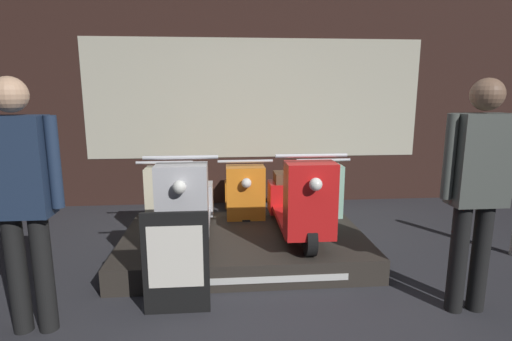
{
  "coord_description": "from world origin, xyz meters",
  "views": [
    {
      "loc": [
        -0.49,
        -2.63,
        1.67
      ],
      "look_at": [
        -0.11,
        1.78,
        0.78
      ],
      "focal_mm": 28.0,
      "sensor_mm": 36.0,
      "label": 1
    }
  ],
  "objects_px": {
    "person_left_browsing": "(20,189)",
    "price_sign_board": "(176,263)",
    "scooter_backrow_1": "(243,197)",
    "scooter_display_left": "(188,204)",
    "scooter_backrow_2": "(312,195)",
    "scooter_display_right": "(299,201)",
    "scooter_backrow_0": "(172,198)",
    "person_right_browsing": "(478,180)"
  },
  "relations": [
    {
      "from": "person_left_browsing",
      "to": "price_sign_board",
      "type": "height_order",
      "value": "person_left_browsing"
    },
    {
      "from": "scooter_backrow_1",
      "to": "price_sign_board",
      "type": "height_order",
      "value": "scooter_backrow_1"
    },
    {
      "from": "scooter_display_left",
      "to": "scooter_backrow_2",
      "type": "xyz_separation_m",
      "value": [
        1.49,
        1.09,
        -0.23
      ]
    },
    {
      "from": "price_sign_board",
      "to": "scooter_display_right",
      "type": "bearing_deg",
      "value": 41.17
    },
    {
      "from": "scooter_display_right",
      "to": "scooter_backrow_2",
      "type": "relative_size",
      "value": 1.0
    },
    {
      "from": "scooter_display_left",
      "to": "person_left_browsing",
      "type": "height_order",
      "value": "person_left_browsing"
    },
    {
      "from": "scooter_backrow_0",
      "to": "price_sign_board",
      "type": "distance_m",
      "value": 2.08
    },
    {
      "from": "scooter_backrow_0",
      "to": "person_right_browsing",
      "type": "relative_size",
      "value": 0.88
    },
    {
      "from": "person_left_browsing",
      "to": "price_sign_board",
      "type": "bearing_deg",
      "value": 8.2
    },
    {
      "from": "scooter_display_right",
      "to": "scooter_backrow_2",
      "type": "height_order",
      "value": "scooter_display_right"
    },
    {
      "from": "scooter_backrow_0",
      "to": "person_left_browsing",
      "type": "bearing_deg",
      "value": -107.61
    },
    {
      "from": "scooter_display_right",
      "to": "person_right_browsing",
      "type": "distance_m",
      "value": 1.63
    },
    {
      "from": "scooter_display_left",
      "to": "scooter_backrow_0",
      "type": "bearing_deg",
      "value": 105.01
    },
    {
      "from": "scooter_display_left",
      "to": "scooter_display_right",
      "type": "relative_size",
      "value": 1.0
    },
    {
      "from": "scooter_display_right",
      "to": "person_left_browsing",
      "type": "bearing_deg",
      "value": -151.93
    },
    {
      "from": "scooter_display_left",
      "to": "person_right_browsing",
      "type": "relative_size",
      "value": 0.88
    },
    {
      "from": "scooter_display_right",
      "to": "person_right_browsing",
      "type": "relative_size",
      "value": 0.88
    },
    {
      "from": "scooter_backrow_0",
      "to": "scooter_backrow_2",
      "type": "bearing_deg",
      "value": 0.0
    },
    {
      "from": "scooter_display_left",
      "to": "price_sign_board",
      "type": "bearing_deg",
      "value": -90.91
    },
    {
      "from": "scooter_backrow_1",
      "to": "scooter_display_right",
      "type": "bearing_deg",
      "value": -65.33
    },
    {
      "from": "person_right_browsing",
      "to": "scooter_backrow_2",
      "type": "bearing_deg",
      "value": 107.8
    },
    {
      "from": "scooter_display_left",
      "to": "scooter_backrow_2",
      "type": "distance_m",
      "value": 1.86
    },
    {
      "from": "scooter_backrow_0",
      "to": "person_left_browsing",
      "type": "distance_m",
      "value": 2.41
    },
    {
      "from": "scooter_backrow_1",
      "to": "person_left_browsing",
      "type": "relative_size",
      "value": 0.88
    },
    {
      "from": "scooter_display_left",
      "to": "price_sign_board",
      "type": "height_order",
      "value": "scooter_display_left"
    },
    {
      "from": "scooter_display_left",
      "to": "scooter_backrow_0",
      "type": "distance_m",
      "value": 1.15
    },
    {
      "from": "scooter_display_left",
      "to": "person_right_browsing",
      "type": "height_order",
      "value": "person_right_browsing"
    },
    {
      "from": "scooter_backrow_2",
      "to": "person_right_browsing",
      "type": "distance_m",
      "value": 2.41
    },
    {
      "from": "scooter_backrow_0",
      "to": "scooter_backrow_1",
      "type": "height_order",
      "value": "same"
    },
    {
      "from": "scooter_backrow_1",
      "to": "price_sign_board",
      "type": "bearing_deg",
      "value": -106.55
    },
    {
      "from": "person_right_browsing",
      "to": "price_sign_board",
      "type": "relative_size",
      "value": 2.19
    },
    {
      "from": "price_sign_board",
      "to": "scooter_display_left",
      "type": "bearing_deg",
      "value": 89.09
    },
    {
      "from": "scooter_display_right",
      "to": "price_sign_board",
      "type": "bearing_deg",
      "value": -138.83
    },
    {
      "from": "scooter_backrow_1",
      "to": "price_sign_board",
      "type": "xyz_separation_m",
      "value": [
        -0.61,
        -2.06,
        0.06
      ]
    },
    {
      "from": "scooter_display_left",
      "to": "scooter_display_right",
      "type": "distance_m",
      "value": 1.1
    },
    {
      "from": "scooter_display_left",
      "to": "scooter_backrow_2",
      "type": "relative_size",
      "value": 1.0
    },
    {
      "from": "scooter_display_left",
      "to": "person_right_browsing",
      "type": "bearing_deg",
      "value": -26.91
    },
    {
      "from": "scooter_backrow_1",
      "to": "person_right_browsing",
      "type": "height_order",
      "value": "person_right_browsing"
    },
    {
      "from": "scooter_backrow_1",
      "to": "person_right_browsing",
      "type": "distance_m",
      "value": 2.81
    },
    {
      "from": "scooter_display_right",
      "to": "person_left_browsing",
      "type": "distance_m",
      "value": 2.41
    },
    {
      "from": "scooter_display_right",
      "to": "scooter_backrow_1",
      "type": "xyz_separation_m",
      "value": [
        -0.5,
        1.09,
        -0.23
      ]
    },
    {
      "from": "person_left_browsing",
      "to": "person_right_browsing",
      "type": "distance_m",
      "value": 3.19
    }
  ]
}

